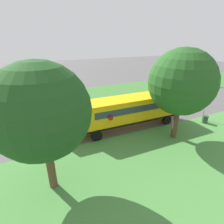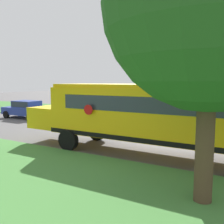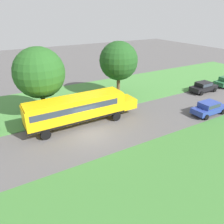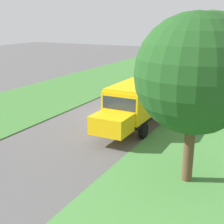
% 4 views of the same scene
% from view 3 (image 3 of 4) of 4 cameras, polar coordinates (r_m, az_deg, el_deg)
% --- Properties ---
extents(ground_plane, '(120.00, 120.00, 0.00)m').
position_cam_3_polar(ground_plane, '(22.09, -5.43, -5.75)').
color(ground_plane, '#565454').
extents(grass_verge, '(12.00, 80.00, 0.08)m').
position_cam_3_polar(grass_verge, '(30.57, -13.48, 2.76)').
color(grass_verge, '#47843D').
rests_on(grass_verge, ground).
extents(grass_far_side, '(10.00, 80.00, 0.07)m').
position_cam_3_polar(grass_far_side, '(15.98, 9.40, -19.98)').
color(grass_far_side, '#3D7533').
rests_on(grass_far_side, ground).
extents(school_bus, '(2.84, 12.42, 3.16)m').
position_cam_3_polar(school_bus, '(23.26, -8.73, 1.04)').
color(school_bus, yellow).
rests_on(school_bus, ground).
extents(car_blue_nearest, '(2.02, 4.40, 1.56)m').
position_cam_3_polar(car_blue_nearest, '(28.16, 23.99, 1.11)').
color(car_blue_nearest, '#283D93').
rests_on(car_blue_nearest, ground).
extents(car_black_middle, '(2.02, 4.40, 1.56)m').
position_cam_3_polar(car_black_middle, '(35.84, 22.80, 6.19)').
color(car_black_middle, black).
rests_on(car_black_middle, ground).
extents(oak_tree_beside_bus, '(5.48, 5.48, 7.97)m').
position_cam_3_polar(oak_tree_beside_bus, '(24.87, -18.91, 9.46)').
color(oak_tree_beside_bus, '#4C3826').
rests_on(oak_tree_beside_bus, ground).
extents(oak_tree_roadside_mid, '(5.21, 5.21, 7.70)m').
position_cam_3_polar(oak_tree_roadside_mid, '(30.15, 2.05, 13.14)').
color(oak_tree_roadside_mid, brown).
rests_on(oak_tree_roadside_mid, ground).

